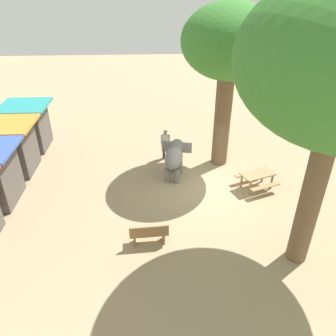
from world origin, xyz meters
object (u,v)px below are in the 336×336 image
Objects in this scene: shade_tree_secondary at (229,45)px; elephant at (174,157)px; picnic_table_near at (257,177)px; market_stall_orange at (13,150)px; wooden_bench at (149,234)px; person_handler at (165,142)px; market_stall_teal at (29,129)px.

elephant is at bearing 114.68° from shade_tree_secondary.
market_stall_orange is (2.27, 11.50, 0.55)m from picnic_table_near.
wooden_bench is 5.99m from picnic_table_near.
person_handler is at bearing 121.61° from picnic_table_near.
market_stall_orange is at bearing 148.36° from picnic_table_near.
market_stall_orange is at bearing 180.00° from market_stall_teal.
shade_tree_secondary is at bearing 54.51° from wooden_bench.
person_handler is 1.14× the size of wooden_bench.
market_stall_orange and market_stall_teal have the same top height.
person_handler is 0.21× the size of shade_tree_secondary.
shade_tree_secondary is 11.53m from market_stall_teal.
picnic_table_near is 0.76× the size of market_stall_teal.
picnic_table_near is at bearing -112.94° from market_stall_teal.
person_handler is 6.59m from wooden_bench.
shade_tree_secondary reaches higher than picnic_table_near.
elephant reaches higher than picnic_table_near.
elephant is at bearing 2.81° from person_handler.
elephant is 1.75m from person_handler.
market_stall_orange reaches higher than wooden_bench.
shade_tree_secondary reaches higher than market_stall_orange.
picnic_table_near is 11.74m from market_stall_orange.
person_handler is at bearing 24.70° from elephant.
market_stall_teal is (2.35, 10.26, -4.70)m from shade_tree_secondary.
person_handler is at bearing -83.50° from market_stall_orange.
market_stall_teal is at bearing -111.64° from person_handler.
person_handler is at bearing 78.47° from wooden_bench.
shade_tree_secondary is 5.96m from picnic_table_near.
shade_tree_secondary is at bearing 95.76° from picnic_table_near.
market_stall_orange is (5.65, 6.57, 0.67)m from wooden_bench.
wooden_bench is (-4.78, 1.27, -0.51)m from elephant.
picnic_table_near is at bearing 43.58° from person_handler.
shade_tree_secondary is 3.04× the size of market_stall_teal.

